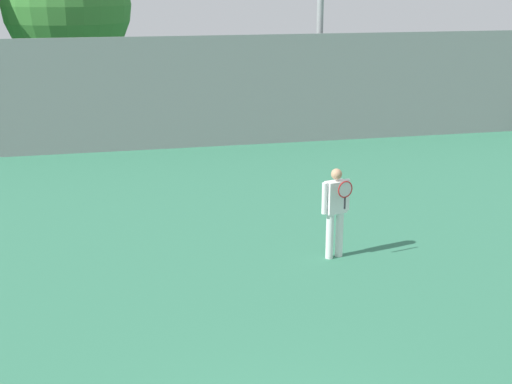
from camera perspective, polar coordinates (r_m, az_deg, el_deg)
tennis_player at (r=13.10m, az=6.39°, el=-1.24°), size 0.58×0.47×1.71m
back_fence at (r=21.71m, az=-8.25°, el=7.77°), size 35.24×0.06×3.38m
tree_green_tall at (r=27.86m, az=-14.90°, el=14.23°), size 4.68×4.68×6.43m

